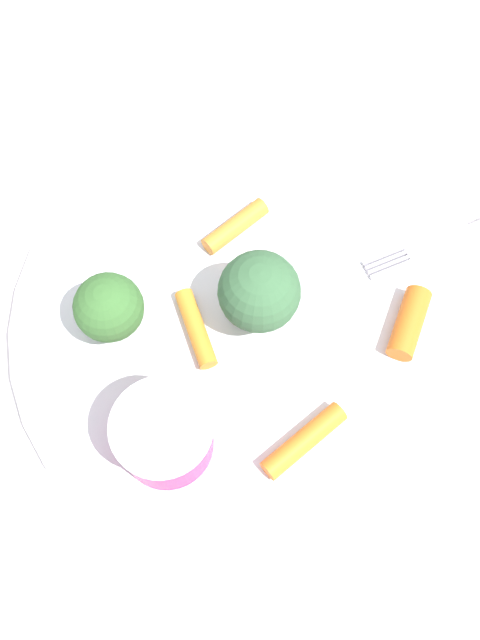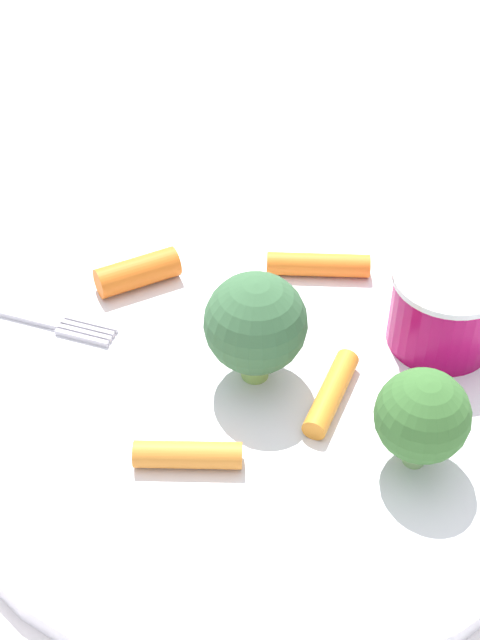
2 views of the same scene
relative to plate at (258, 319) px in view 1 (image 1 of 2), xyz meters
The scene contains 9 objects.
ground_plane 0.01m from the plate, ahead, with size 2.40×2.40×0.00m, color white.
plate is the anchor object (origin of this frame).
sauce_cup 0.10m from the plate, 82.51° to the right, with size 0.05×0.05×0.04m.
broccoli_floret_0 0.04m from the plate, 26.50° to the left, with size 0.05×0.05×0.06m.
broccoli_floret_1 0.09m from the plate, 134.24° to the right, with size 0.04×0.04×0.05m.
carrot_stick_0 0.08m from the plate, 32.04° to the right, with size 0.01×0.01×0.05m, color orange.
carrot_stick_1 0.06m from the plate, 143.64° to the left, with size 0.01×0.01×0.05m, color orange.
carrot_stick_2 0.09m from the plate, 35.11° to the left, with size 0.02×0.02×0.04m, color orange.
carrot_stick_3 0.04m from the plate, 123.13° to the right, with size 0.01×0.01×0.05m, color orange.
Camera 1 is at (0.10, -0.13, 0.39)m, focal length 39.09 mm.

